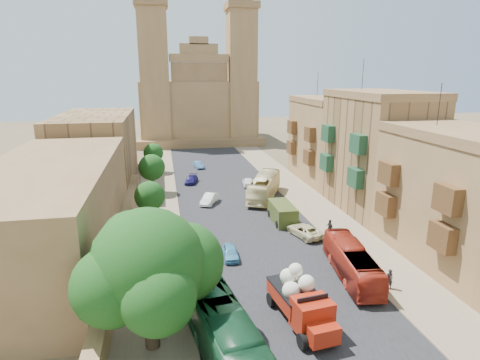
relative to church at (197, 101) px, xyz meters
name	(u,v)px	position (x,y,z in m)	size (l,w,h in m)	color
road_surface	(234,203)	(0.00, -48.61, -9.51)	(14.00, 140.00, 0.01)	black
sidewalk_east	(306,198)	(9.50, -48.61, -9.51)	(5.00, 140.00, 0.01)	#7E6B52
sidewalk_west	(157,207)	(-9.50, -48.61, -9.51)	(5.00, 140.00, 0.01)	#7E6B52
kerb_east	(288,199)	(7.00, -48.61, -9.46)	(0.25, 140.00, 0.12)	#7E6B52
kerb_west	(178,206)	(-7.00, -48.61, -9.46)	(0.25, 140.00, 0.12)	#7E6B52
townhouse_b	(460,197)	(15.95, -67.61, -3.86)	(9.00, 14.00, 14.90)	olive
townhouse_c	(376,151)	(15.95, -53.61, -2.61)	(9.00, 14.00, 17.40)	olive
townhouse_d	(328,139)	(15.95, -39.61, -3.36)	(9.00, 14.00, 15.90)	olive
west_wall	(123,234)	(-12.50, -58.61, -8.62)	(1.00, 40.00, 1.80)	olive
west_building_low	(52,211)	(-18.00, -60.61, -5.32)	(10.00, 28.00, 8.40)	brown
west_building_mid	(97,149)	(-18.00, -34.61, -4.52)	(10.00, 22.00, 10.00)	olive
church	(197,101)	(0.00, 0.00, 0.00)	(28.00, 22.50, 36.30)	olive
ficus_tree	(150,269)	(-9.42, -74.61, -4.46)	(8.55, 7.87, 8.55)	#38281C
street_tree_a	(146,242)	(-10.00, -66.61, -6.25)	(3.18, 3.18, 4.89)	#38281C
street_tree_b	(150,196)	(-10.00, -54.61, -6.25)	(3.17, 3.17, 4.88)	#38281C
street_tree_c	(152,168)	(-10.00, -42.61, -5.91)	(3.50, 3.50, 5.39)	#38281C
street_tree_d	(153,153)	(-10.00, -30.61, -6.26)	(3.16, 3.16, 4.86)	#38281C
red_truck	(302,300)	(-0.11, -74.00, -7.88)	(3.25, 6.61, 3.72)	#9D1E0C
olive_pickup	(282,213)	(4.00, -56.16, -8.53)	(2.29, 4.92, 2.02)	#3B481B
bus_green_north	(228,341)	(-5.39, -76.98, -7.98)	(2.59, 11.05, 3.08)	#174A2A
bus_red_east	(352,262)	(5.83, -68.96, -8.23)	(2.16, 9.22, 2.57)	#A72919
bus_cream_east	(264,187)	(4.24, -47.25, -8.02)	(2.51, 10.71, 2.98)	beige
car_blue_a	(230,252)	(-3.02, -63.88, -8.97)	(1.29, 3.19, 1.09)	#4999C2
car_white_a	(209,199)	(-3.05, -48.37, -8.90)	(1.31, 3.76, 1.24)	white
car_cream	(304,231)	(5.00, -60.44, -8.92)	(1.98, 4.29, 1.19)	beige
car_dkblue	(191,180)	(-4.53, -38.21, -8.98)	(1.51, 3.71, 1.08)	#15114C
car_white_b	(248,182)	(3.34, -41.33, -8.90)	(1.46, 3.63, 1.24)	white
car_blue_b	(199,165)	(-2.59, -28.53, -8.95)	(1.19, 3.42, 1.13)	#4875AD
pedestrian_a	(389,279)	(7.78, -71.20, -8.72)	(0.58, 0.38, 1.59)	black
pedestrian_c	(330,228)	(7.50, -60.77, -8.67)	(0.99, 0.41, 1.69)	#2C2D30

